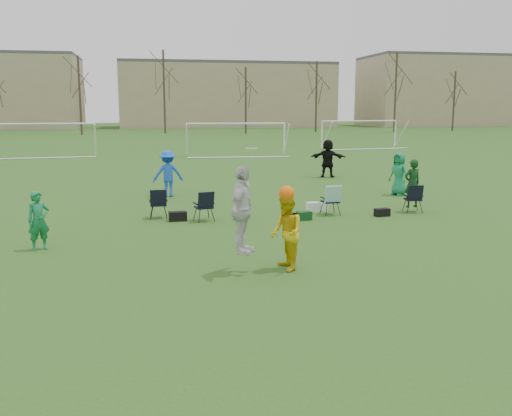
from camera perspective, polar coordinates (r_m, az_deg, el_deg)
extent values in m
plane|color=#27581B|center=(11.16, 2.83, -8.66)|extent=(260.00, 260.00, 0.00)
imported|color=#147541|center=(15.39, -20.92, -1.20)|extent=(0.65, 0.56, 1.51)
imported|color=blue|center=(23.30, -8.80, 3.42)|extent=(1.29, 0.84, 1.88)
imported|color=#167D4E|center=(24.19, 14.10, 3.34)|extent=(0.87, 1.02, 1.76)
imported|color=black|center=(29.79, 7.19, 4.95)|extent=(1.90, 1.24, 1.96)
imported|color=silver|center=(12.23, -1.38, -0.19)|extent=(0.93, 1.21, 1.91)
imported|color=gold|center=(12.58, 3.04, -2.48)|extent=(0.71, 0.88, 1.70)
sphere|color=#FF640D|center=(12.42, 3.08, 1.49)|extent=(0.34, 0.34, 0.34)
cylinder|color=white|center=(12.05, -0.46, 5.99)|extent=(0.27, 0.27, 0.05)
imported|color=#0F3816|center=(20.42, 15.36, 2.39)|extent=(0.66, 0.49, 1.67)
cube|color=black|center=(18.34, -7.83, -0.82)|extent=(0.58, 0.36, 0.30)
cube|color=pink|center=(18.41, -1.43, -0.53)|extent=(0.38, 0.27, 0.40)
cube|color=#103D18|center=(18.38, 4.84, -0.77)|extent=(0.49, 0.36, 0.28)
cube|color=white|center=(19.93, 5.72, 0.12)|extent=(0.44, 0.33, 0.32)
cylinder|color=white|center=(20.09, 6.86, 0.15)|extent=(0.26, 0.26, 0.30)
cube|color=black|center=(19.41, 12.50, -0.43)|extent=(0.54, 0.34, 0.26)
cube|color=black|center=(18.87, -9.74, 0.45)|extent=(0.60, 0.60, 0.96)
cube|color=black|center=(18.18, -5.25, 0.19)|extent=(0.72, 0.72, 0.96)
cube|color=black|center=(19.35, 7.44, 0.74)|extent=(0.64, 0.64, 0.96)
cube|color=black|center=(20.40, 15.42, 0.94)|extent=(0.68, 0.68, 0.96)
cylinder|color=white|center=(44.82, -15.78, 6.62)|extent=(0.12, 0.12, 2.40)
cylinder|color=white|center=(44.91, -20.55, 7.90)|extent=(7.28, 0.76, 0.12)
cylinder|color=white|center=(42.68, -6.93, 6.76)|extent=(0.12, 0.12, 2.40)
cylinder|color=white|center=(43.29, 2.84, 6.87)|extent=(0.12, 0.12, 2.40)
cylinder|color=white|center=(42.78, -2.02, 8.45)|extent=(7.29, 0.63, 0.12)
cylinder|color=white|center=(50.08, 6.61, 7.24)|extent=(0.12, 0.12, 2.40)
cylinder|color=white|center=(53.61, 13.74, 7.20)|extent=(0.12, 0.12, 2.40)
cylinder|color=white|center=(51.71, 10.34, 8.56)|extent=(7.25, 1.13, 0.12)
cylinder|color=#382B21|center=(79.24, -17.21, 10.69)|extent=(0.28, 0.28, 10.20)
cylinder|color=#382B21|center=(81.83, -9.17, 11.39)|extent=(0.28, 0.28, 11.40)
cylinder|color=#382B21|center=(79.92, -1.04, 10.69)|extent=(0.28, 0.28, 9.00)
cylinder|color=#382B21|center=(85.37, 6.05, 10.99)|extent=(0.28, 0.28, 10.20)
cylinder|color=#382B21|center=(86.43, 13.78, 11.15)|extent=(0.28, 0.28, 11.40)
cylinder|color=#382B21|center=(94.07, 19.19, 10.04)|extent=(0.28, 0.28, 9.00)
cube|color=tan|center=(107.27, -3.03, 11.04)|extent=(38.00, 16.00, 11.00)
cube|color=tan|center=(120.86, 18.01, 10.93)|extent=(30.00, 16.00, 13.00)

